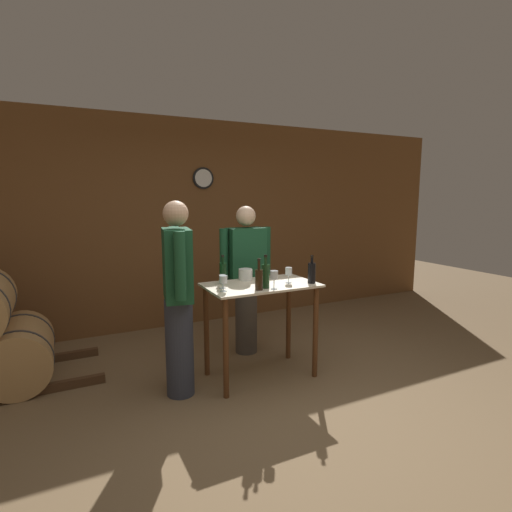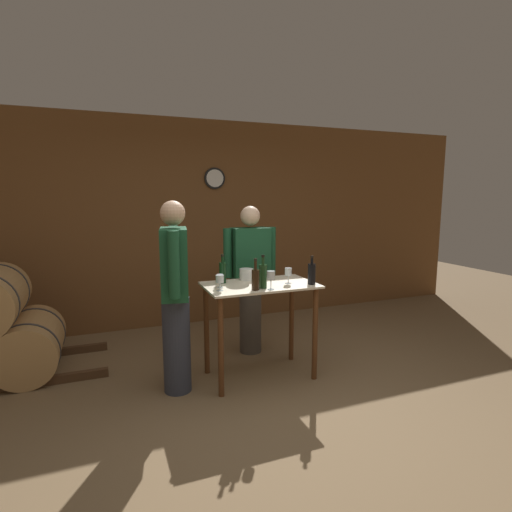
% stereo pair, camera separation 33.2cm
% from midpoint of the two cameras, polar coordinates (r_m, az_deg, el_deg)
% --- Properties ---
extents(ground_plane, '(14.00, 14.00, 0.00)m').
position_cam_midpoint_polar(ground_plane, '(3.33, 7.10, -22.56)').
color(ground_plane, brown).
extents(back_wall, '(8.40, 0.08, 2.70)m').
position_cam_midpoint_polar(back_wall, '(5.38, -6.37, 4.66)').
color(back_wall, brown).
rests_on(back_wall, ground_plane).
extents(tasting_table, '(1.03, 0.61, 0.90)m').
position_cam_midpoint_polar(tasting_table, '(3.77, 3.10, -6.95)').
color(tasting_table, beige).
rests_on(tasting_table, ground_plane).
extents(wine_bottle_far_left, '(0.06, 0.06, 0.27)m').
position_cam_midpoint_polar(wine_bottle_far_left, '(3.74, -2.28, -2.28)').
color(wine_bottle_far_left, black).
rests_on(wine_bottle_far_left, tasting_table).
extents(wine_bottle_left, '(0.07, 0.07, 0.28)m').
position_cam_midpoint_polar(wine_bottle_left, '(3.46, 2.64, -3.27)').
color(wine_bottle_left, black).
rests_on(wine_bottle_left, tasting_table).
extents(wine_bottle_center, '(0.07, 0.07, 0.30)m').
position_cam_midpoint_polar(wine_bottle_center, '(3.53, 3.70, -2.81)').
color(wine_bottle_center, '#193819').
rests_on(wine_bottle_center, tasting_table).
extents(wine_bottle_right, '(0.07, 0.07, 0.27)m').
position_cam_midpoint_polar(wine_bottle_right, '(3.75, 10.49, -2.46)').
color(wine_bottle_right, black).
rests_on(wine_bottle_right, tasting_table).
extents(wine_glass_near_left, '(0.07, 0.07, 0.14)m').
position_cam_midpoint_polar(wine_glass_near_left, '(3.44, -2.45, -3.38)').
color(wine_glass_near_left, silver).
rests_on(wine_glass_near_left, tasting_table).
extents(wine_glass_near_center, '(0.06, 0.06, 0.12)m').
position_cam_midpoint_polar(wine_glass_near_center, '(3.55, -2.50, -3.22)').
color(wine_glass_near_center, silver).
rests_on(wine_glass_near_center, tasting_table).
extents(wine_glass_near_right, '(0.07, 0.07, 0.17)m').
position_cam_midpoint_polar(wine_glass_near_right, '(3.48, 4.89, -2.87)').
color(wine_glass_near_right, silver).
rests_on(wine_glass_near_right, tasting_table).
extents(wine_glass_far_side, '(0.06, 0.06, 0.15)m').
position_cam_midpoint_polar(wine_glass_far_side, '(3.74, 7.18, -2.36)').
color(wine_glass_far_side, silver).
rests_on(wine_glass_far_side, tasting_table).
extents(ice_bucket, '(0.13, 0.13, 0.11)m').
position_cam_midpoint_polar(ice_bucket, '(3.89, 1.07, -2.65)').
color(ice_bucket, white).
rests_on(ice_bucket, tasting_table).
extents(person_host, '(0.29, 0.58, 1.68)m').
position_cam_midpoint_polar(person_host, '(3.47, -8.81, -5.32)').
color(person_host, '#333847').
rests_on(person_host, ground_plane).
extents(person_visitor_with_scarf, '(0.59, 0.24, 1.61)m').
position_cam_midpoint_polar(person_visitor_with_scarf, '(4.32, 1.38, -2.98)').
color(person_visitor_with_scarf, '#4C4742').
rests_on(person_visitor_with_scarf, ground_plane).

